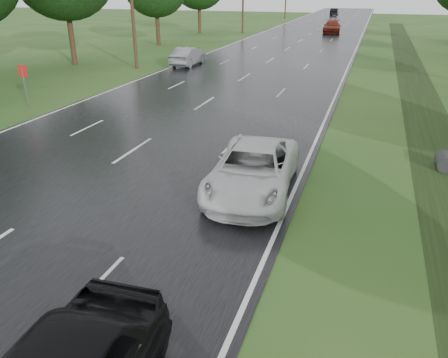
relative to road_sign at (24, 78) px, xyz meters
name	(u,v)px	position (x,y,z in m)	size (l,w,h in m)	color
road	(296,44)	(8.50, 33.00, -1.62)	(14.00, 180.00, 0.04)	black
edge_stripe_east	(357,46)	(15.25, 33.00, -1.60)	(0.12, 180.00, 0.01)	silver
edge_stripe_west	(239,41)	(1.75, 33.00, -1.60)	(0.12, 180.00, 0.01)	silver
center_line	(296,44)	(8.50, 33.00, -1.60)	(0.12, 180.00, 0.01)	silver
drainage_ditch	(424,108)	(20.00, 6.71, -1.61)	(2.20, 120.00, 0.56)	black
road_sign	(24,78)	(0.00, 0.00, 0.00)	(0.50, 0.06, 2.30)	slate
white_pickup	(253,170)	(14.00, -6.17, -0.86)	(2.45, 5.31, 1.48)	white
silver_sedan	(188,56)	(2.70, 15.49, -0.87)	(1.55, 4.44, 1.46)	gray
far_car_red	(332,27)	(11.10, 46.57, -0.79)	(2.27, 5.58, 1.62)	maroon
far_car_dark	(334,12)	(7.50, 87.53, -0.86)	(1.56, 4.48, 1.47)	black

